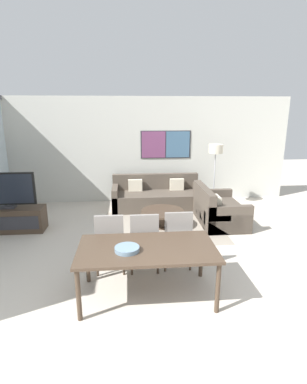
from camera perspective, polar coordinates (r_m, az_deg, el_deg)
ground_plane at (r=3.52m, az=3.09°, el=-28.80°), size 24.00×24.00×0.00m
wall_back at (r=8.17m, az=-2.17°, el=7.99°), size 8.04×0.09×2.80m
area_rug at (r=6.55m, az=1.73°, el=-6.58°), size 2.51×2.05×0.01m
tv_console at (r=6.94m, az=-25.94°, el=-4.73°), size 1.48×0.48×0.51m
television at (r=6.76m, az=-26.56°, el=0.25°), size 1.23×0.20×0.74m
sofa_main at (r=7.75m, az=0.57°, el=-0.97°), size 2.26×0.92×0.83m
sofa_side at (r=6.83m, az=11.94°, el=-3.59°), size 0.92×1.42×0.83m
coffee_table at (r=6.45m, az=1.75°, el=-4.31°), size 0.92×0.92×0.37m
dining_table at (r=4.01m, az=-1.24°, el=-11.28°), size 1.80×0.97×0.72m
dining_chair_left at (r=4.67m, az=-8.28°, el=-8.96°), size 0.46×0.46×0.97m
dining_chair_centre at (r=4.66m, az=-1.79°, el=-8.88°), size 0.46×0.46×0.97m
dining_chair_right at (r=4.76m, az=4.52°, el=-8.34°), size 0.46×0.46×0.97m
fruit_bowl at (r=3.88m, az=-5.06°, el=-10.70°), size 0.32×0.32×0.06m
floor_lamp at (r=7.67m, az=11.74°, el=7.11°), size 0.35×0.35×1.63m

